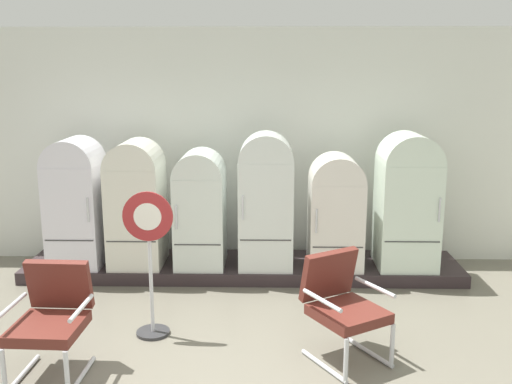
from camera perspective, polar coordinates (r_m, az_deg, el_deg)
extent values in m
cube|color=silver|center=(7.53, -1.14, 4.49)|extent=(11.76, 0.12, 2.98)
cube|color=#47443F|center=(7.45, -1.18, 13.21)|extent=(11.76, 0.07, 0.06)
cube|color=#302628|center=(7.25, -1.29, -7.38)|extent=(5.29, 0.95, 0.15)
cube|color=white|center=(7.30, -17.14, -2.13)|extent=(0.61, 0.66, 1.23)
cylinder|color=white|center=(7.18, -17.46, 2.63)|extent=(0.61, 0.64, 0.61)
cube|color=#383838|center=(7.06, -17.86, -4.55)|extent=(0.56, 0.01, 0.01)
cylinder|color=silver|center=(6.88, -16.15, -1.69)|extent=(0.02, 0.02, 0.28)
cube|color=silver|center=(7.13, -11.60, -2.29)|extent=(0.62, 0.70, 1.20)
cylinder|color=silver|center=(7.01, -11.81, 2.46)|extent=(0.62, 0.68, 0.62)
cube|color=#383838|center=(6.86, -12.16, -4.79)|extent=(0.57, 0.01, 0.01)
cylinder|color=silver|center=(6.70, -10.23, -1.92)|extent=(0.02, 0.02, 0.28)
cube|color=silver|center=(7.01, -5.47, -2.77)|extent=(0.58, 0.69, 1.10)
cylinder|color=silver|center=(6.89, -5.56, 1.66)|extent=(0.58, 0.67, 0.58)
cube|color=#383838|center=(6.74, -5.77, -5.17)|extent=(0.54, 0.01, 0.01)
cylinder|color=silver|center=(6.67, -7.82, -2.46)|extent=(0.02, 0.02, 0.28)
cube|color=silver|center=(6.90, 0.97, -2.17)|extent=(0.64, 0.59, 1.29)
cylinder|color=silver|center=(6.76, 0.99, 3.12)|extent=(0.64, 0.58, 0.64)
cube|color=#383838|center=(6.67, 0.95, -4.75)|extent=(0.59, 0.01, 0.01)
cylinder|color=silver|center=(6.56, -1.29, -1.54)|extent=(0.02, 0.02, 0.28)
cube|color=silver|center=(6.99, 7.78, -3.14)|extent=(0.63, 0.62, 1.04)
cylinder|color=silver|center=(6.87, 7.91, 1.04)|extent=(0.63, 0.61, 0.63)
cube|color=#383838|center=(6.74, 8.03, -5.39)|extent=(0.58, 0.01, 0.01)
cylinder|color=silver|center=(6.62, 5.95, -2.86)|extent=(0.02, 0.02, 0.28)
cube|color=silver|center=(7.14, 14.53, -2.18)|extent=(0.68, 0.68, 1.26)
cylinder|color=silver|center=(7.01, 14.81, 2.81)|extent=(0.68, 0.67, 0.68)
cube|color=#383838|center=(6.88, 15.07, -4.74)|extent=(0.63, 0.01, 0.01)
cylinder|color=silver|center=(6.84, 17.56, -1.70)|extent=(0.02, 0.02, 0.28)
cylinder|color=silver|center=(5.41, -21.92, -16.27)|extent=(0.06, 0.61, 0.04)
cylinder|color=silver|center=(5.10, -23.50, -15.86)|extent=(0.04, 0.04, 0.38)
cylinder|color=silver|center=(5.22, -16.74, -16.93)|extent=(0.06, 0.61, 0.04)
cylinder|color=silver|center=(4.90, -18.06, -16.58)|extent=(0.04, 0.04, 0.38)
cube|color=#5D261E|center=(5.12, -19.73, -12.46)|extent=(0.56, 0.58, 0.09)
cube|color=#5D261E|center=(5.27, -18.72, -8.55)|extent=(0.55, 0.18, 0.45)
cylinder|color=silver|center=(5.17, -22.86, -10.27)|extent=(0.06, 0.50, 0.04)
cylinder|color=silver|center=(4.95, -16.76, -10.82)|extent=(0.06, 0.50, 0.04)
cylinder|color=silver|center=(5.20, 6.67, -16.59)|extent=(0.36, 0.54, 0.04)
cylinder|color=silver|center=(4.91, 8.81, -15.99)|extent=(0.06, 0.06, 0.38)
cylinder|color=silver|center=(5.48, 10.99, -15.11)|extent=(0.36, 0.54, 0.04)
cylinder|color=silver|center=(5.21, 13.21, -14.42)|extent=(0.06, 0.06, 0.38)
cube|color=#5D261E|center=(5.15, 9.05, -11.70)|extent=(0.75, 0.76, 0.09)
cube|color=#5D261E|center=(5.26, 7.14, -7.99)|extent=(0.54, 0.42, 0.45)
cylinder|color=silver|center=(4.91, 6.49, -10.50)|extent=(0.29, 0.44, 0.04)
cylinder|color=silver|center=(5.26, 11.58, -9.11)|extent=(0.29, 0.44, 0.04)
cylinder|color=#2D2D30|center=(5.83, -10.05, -13.38)|extent=(0.32, 0.32, 0.03)
cylinder|color=silver|center=(5.60, -10.28, -7.97)|extent=(0.04, 0.04, 1.14)
cylinder|color=maroon|center=(5.40, -10.57, -2.37)|extent=(0.47, 0.02, 0.47)
cylinder|color=white|center=(5.39, -10.60, -2.41)|extent=(0.26, 0.00, 0.26)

